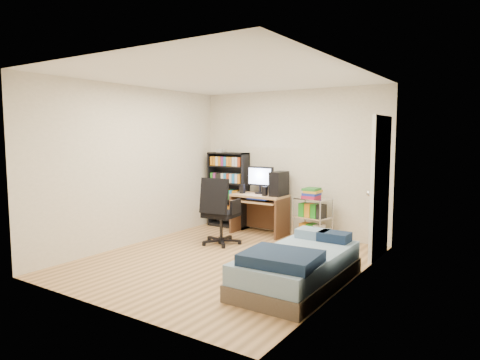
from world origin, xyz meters
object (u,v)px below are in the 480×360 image
Objects in this scene: computer_desk at (266,198)px; office_chair at (220,223)px; media_shelf at (228,189)px; bed at (298,267)px.

computer_desk reaches higher than office_chair.
computer_desk is 1.10× the size of office_chair.
computer_desk is (0.90, -0.15, -0.09)m from media_shelf.
computer_desk is at bearing 128.22° from bed.
office_chair is 0.60× the size of bed.
bed is at bearing -41.12° from media_shelf.
office_chair is 2.14m from bed.
office_chair is (-0.26, -1.00, -0.29)m from computer_desk.
media_shelf reaches higher than bed.
office_chair is (0.64, -1.15, -0.38)m from media_shelf.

